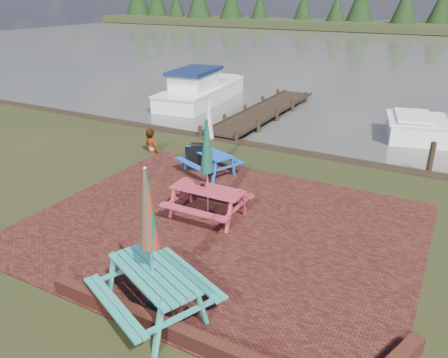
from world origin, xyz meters
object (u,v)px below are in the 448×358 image
jetty (263,111)px  chalkboard (197,158)px  person (150,129)px  picnic_table_red (207,184)px  picnic_table_blue (209,148)px  boat_jetty (200,91)px  picnic_table_teal (152,266)px

jetty → chalkboard: bearing=-81.9°
person → jetty: bearing=-87.4°
picnic_table_red → person: 5.27m
picnic_table_blue → boat_jetty: (-5.76, 8.83, -0.42)m
picnic_table_red → person: (-4.20, 3.19, -0.04)m
chalkboard → picnic_table_red: bearing=-72.8°
picnic_table_teal → jetty: bearing=129.8°
picnic_table_blue → chalkboard: bearing=-152.7°
picnic_table_teal → person: (-5.20, 6.69, -0.10)m
picnic_table_red → person: bearing=142.0°
chalkboard → person: bearing=143.5°
picnic_table_red → person: picnic_table_red is taller
boat_jetty → picnic_table_teal: bearing=-67.7°
boat_jetty → person: 8.72m
picnic_table_teal → chalkboard: picnic_table_teal is taller
picnic_table_teal → picnic_table_red: 3.64m
jetty → person: (-1.26, -6.79, 0.74)m
picnic_table_blue → chalkboard: picnic_table_blue is taller
jetty → boat_jetty: (-4.27, 1.38, 0.28)m
picnic_table_teal → person: bearing=151.3°
picnic_table_blue → chalkboard: 0.57m
picnic_table_teal → chalkboard: (-2.88, 5.99, -0.51)m
picnic_table_teal → picnic_table_red: (-1.00, 3.50, -0.07)m
picnic_table_blue → jetty: size_ratio=0.26×
picnic_table_red → chalkboard: picnic_table_red is taller
chalkboard → picnic_table_teal: bearing=-84.2°
chalkboard → person: (-2.32, 0.69, 0.41)m
picnic_table_teal → boat_jetty: bearing=142.4°
boat_jetty → picnic_table_blue: bearing=-63.5°
person → picnic_table_red: bearing=155.9°
picnic_table_red → jetty: (-2.94, 9.97, -0.78)m
picnic_table_red → boat_jetty: 13.46m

